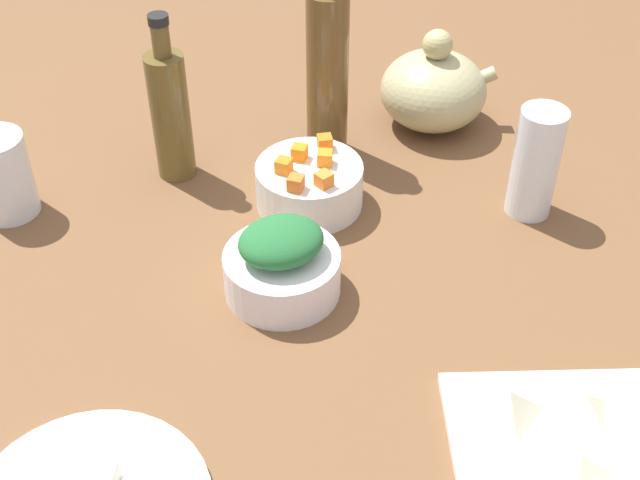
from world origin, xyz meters
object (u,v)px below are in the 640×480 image
drinking_glass_0 (536,163)px  cutting_board (605,459)px  drinking_glass_1 (2,175)px  bowl_greens (282,273)px  bottle_0 (170,112)px  bottle_1 (327,72)px  teapot (434,89)px  bowl_carrots (307,185)px

drinking_glass_0 → cutting_board: bearing=-95.6°
drinking_glass_1 → drinking_glass_0: bearing=-5.7°
bowl_greens → drinking_glass_1: (-33.46, 18.31, 2.83)cm
bottle_0 → bottle_1: (20.63, 3.52, 2.68)cm
bowl_greens → drinking_glass_0: bearing=20.2°
teapot → drinking_glass_1: (-57.34, -15.01, -0.19)cm
cutting_board → bowl_carrots: size_ratio=2.09×
bowl_carrots → teapot: 26.39cm
cutting_board → bowl_greens: (-28.30, 26.37, 2.14)cm
bowl_greens → bowl_carrots: 16.46cm
teapot → bottle_1: bearing=-161.8°
bowl_greens → bowl_carrots: (4.25, 15.90, 0.24)cm
bowl_carrots → drinking_glass_1: size_ratio=1.24×
bottle_0 → teapot: bearing=13.5°
bowl_carrots → drinking_glass_0: 28.41cm
bowl_carrots → bottle_0: bearing=152.6°
bowl_greens → bottle_0: size_ratio=0.58×
cutting_board → bottle_1: bottle_1 is taller
teapot → bottle_0: size_ratio=0.73×
cutting_board → bowl_carrots: bearing=119.6°
teapot → drinking_glass_1: teapot is taller
bowl_carrots → bottle_1: 15.76cm
bowl_greens → teapot: bearing=54.4°
bowl_carrots → bottle_0: size_ratio=0.60×
cutting_board → bottle_1: bearing=110.3°
bottle_1 → bottle_0: bearing=-170.3°
bottle_0 → drinking_glass_1: 22.20cm
cutting_board → bottle_0: 65.92cm
bottle_0 → bottle_1: 21.10cm
teapot → bottle_1: bottle_1 is taller
bottle_1 → teapot: bearing=18.2°
bowl_greens → bowl_carrots: bearing=75.0°
cutting_board → drinking_glass_1: size_ratio=2.60×
teapot → drinking_glass_0: size_ratio=1.14×
drinking_glass_0 → bowl_greens: bearing=-159.8°
cutting_board → bottle_1: (-20.21, 54.49, 11.57)cm
bottle_0 → drinking_glass_0: bearing=-16.0°
cutting_board → teapot: (-4.42, 59.69, 5.16)cm
bottle_1 → drinking_glass_0: bottle_1 is taller
drinking_glass_0 → drinking_glass_1: size_ratio=1.33×
teapot → bottle_1: 17.82cm
bowl_carrots → drinking_glass_1: (-37.72, 2.41, 2.58)cm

